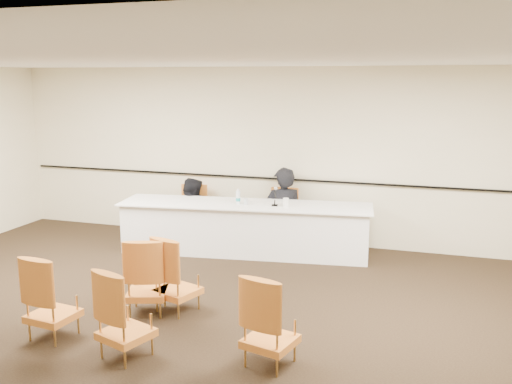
{
  "coord_description": "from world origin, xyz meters",
  "views": [
    {
      "loc": [
        2.58,
        -5.38,
        2.81
      ],
      "look_at": [
        0.02,
        2.6,
        1.13
      ],
      "focal_mm": 40.0,
      "sensor_mm": 36.0,
      "label": 1
    }
  ],
  "objects_px": {
    "panelist_main": "(283,221)",
    "aud_chair_back_left": "(52,296)",
    "panelist_main_chair": "(283,217)",
    "aud_chair_front_mid": "(177,274)",
    "aud_chair_back_right": "(270,320)",
    "aud_chair_front_left": "(147,275)",
    "panel_table": "(245,228)",
    "coffee_cup": "(286,203)",
    "microphone": "(275,197)",
    "water_bottle": "(238,196)",
    "aud_chair_back_mid": "(125,313)",
    "panelist_second": "(192,223)",
    "panelist_second_chair": "(192,213)",
    "drinking_glass": "(246,202)"
  },
  "relations": [
    {
      "from": "microphone",
      "to": "aud_chair_back_right",
      "type": "xyz_separation_m",
      "value": [
        0.94,
        -3.45,
        -0.49
      ]
    },
    {
      "from": "panel_table",
      "to": "panelist_main_chair",
      "type": "distance_m",
      "value": 0.81
    },
    {
      "from": "aud_chair_front_left",
      "to": "aud_chair_front_mid",
      "type": "height_order",
      "value": "same"
    },
    {
      "from": "microphone",
      "to": "aud_chair_front_left",
      "type": "bearing_deg",
      "value": -117.37
    },
    {
      "from": "panelist_second_chair",
      "to": "microphone",
      "type": "xyz_separation_m",
      "value": [
        1.65,
        -0.45,
        0.49
      ]
    },
    {
      "from": "panelist_main_chair",
      "to": "water_bottle",
      "type": "relative_size",
      "value": 3.9
    },
    {
      "from": "coffee_cup",
      "to": "aud_chair_front_left",
      "type": "distance_m",
      "value": 2.87
    },
    {
      "from": "water_bottle",
      "to": "aud_chair_back_right",
      "type": "xyz_separation_m",
      "value": [
        1.55,
        -3.42,
        -0.46
      ]
    },
    {
      "from": "panelist_main",
      "to": "water_bottle",
      "type": "height_order",
      "value": "panelist_main"
    },
    {
      "from": "drinking_glass",
      "to": "aud_chair_front_left",
      "type": "height_order",
      "value": "aud_chair_front_left"
    },
    {
      "from": "panelist_second_chair",
      "to": "water_bottle",
      "type": "xyz_separation_m",
      "value": [
        1.04,
        -0.48,
        0.46
      ]
    },
    {
      "from": "panel_table",
      "to": "coffee_cup",
      "type": "relative_size",
      "value": 28.54
    },
    {
      "from": "panel_table",
      "to": "microphone",
      "type": "bearing_deg",
      "value": -8.22
    },
    {
      "from": "aud_chair_front_left",
      "to": "aud_chair_back_left",
      "type": "distance_m",
      "value": 1.13
    },
    {
      "from": "panel_table",
      "to": "water_bottle",
      "type": "distance_m",
      "value": 0.54
    },
    {
      "from": "aud_chair_front_left",
      "to": "aud_chair_back_right",
      "type": "bearing_deg",
      "value": -41.97
    },
    {
      "from": "panelist_main_chair",
      "to": "aud_chair_front_mid",
      "type": "distance_m",
      "value": 3.21
    },
    {
      "from": "aud_chair_back_left",
      "to": "aud_chair_back_mid",
      "type": "bearing_deg",
      "value": -2.14
    },
    {
      "from": "aud_chair_back_mid",
      "to": "coffee_cup",
      "type": "bearing_deg",
      "value": 98.4
    },
    {
      "from": "panelist_main",
      "to": "coffee_cup",
      "type": "height_order",
      "value": "panelist_main"
    },
    {
      "from": "panel_table",
      "to": "panelist_second_chair",
      "type": "height_order",
      "value": "panelist_second_chair"
    },
    {
      "from": "aud_chair_back_left",
      "to": "aud_chair_back_right",
      "type": "relative_size",
      "value": 1.0
    },
    {
      "from": "panelist_second_chair",
      "to": "aud_chair_back_mid",
      "type": "distance_m",
      "value": 4.35
    },
    {
      "from": "panel_table",
      "to": "aud_chair_back_mid",
      "type": "xyz_separation_m",
      "value": [
        0.0,
        -3.75,
        0.07
      ]
    },
    {
      "from": "water_bottle",
      "to": "panelist_main_chair",
      "type": "bearing_deg",
      "value": 50.51
    },
    {
      "from": "aud_chair_front_mid",
      "to": "aud_chair_back_mid",
      "type": "distance_m",
      "value": 1.23
    },
    {
      "from": "panelist_second_chair",
      "to": "aud_chair_back_mid",
      "type": "xyz_separation_m",
      "value": [
        1.15,
        -4.19,
        0.0
      ]
    },
    {
      "from": "panelist_main_chair",
      "to": "aud_chair_back_left",
      "type": "xyz_separation_m",
      "value": [
        -1.46,
        -4.25,
        0.0
      ]
    },
    {
      "from": "aud_chair_front_mid",
      "to": "aud_chair_front_left",
      "type": "bearing_deg",
      "value": -135.25
    },
    {
      "from": "panel_table",
      "to": "panelist_main",
      "type": "height_order",
      "value": "panelist_main"
    },
    {
      "from": "coffee_cup",
      "to": "aud_chair_back_mid",
      "type": "xyz_separation_m",
      "value": [
        -0.69,
        -3.71,
        -0.41
      ]
    },
    {
      "from": "panelist_main_chair",
      "to": "panelist_second",
      "type": "distance_m",
      "value": 1.63
    },
    {
      "from": "panelist_second",
      "to": "water_bottle",
      "type": "xyz_separation_m",
      "value": [
        1.04,
        -0.48,
        0.64
      ]
    },
    {
      "from": "aud_chair_back_right",
      "to": "aud_chair_front_left",
      "type": "bearing_deg",
      "value": 170.41
    },
    {
      "from": "water_bottle",
      "to": "aud_chair_back_right",
      "type": "distance_m",
      "value": 3.79
    },
    {
      "from": "panel_table",
      "to": "microphone",
      "type": "xyz_separation_m",
      "value": [
        0.5,
        -0.01,
        0.55
      ]
    },
    {
      "from": "water_bottle",
      "to": "aud_chair_back_right",
      "type": "relative_size",
      "value": 0.26
    },
    {
      "from": "panelist_main",
      "to": "aud_chair_back_left",
      "type": "bearing_deg",
      "value": 46.03
    },
    {
      "from": "panelist_main",
      "to": "panelist_main_chair",
      "type": "relative_size",
      "value": 1.96
    },
    {
      "from": "panelist_main",
      "to": "panelist_main_chair",
      "type": "distance_m",
      "value": 0.07
    },
    {
      "from": "panel_table",
      "to": "aud_chair_front_mid",
      "type": "height_order",
      "value": "aud_chair_front_mid"
    },
    {
      "from": "panelist_main",
      "to": "aud_chair_back_left",
      "type": "relative_size",
      "value": 1.96
    },
    {
      "from": "drinking_glass",
      "to": "aud_chair_back_mid",
      "type": "bearing_deg",
      "value": -90.52
    },
    {
      "from": "panelist_main_chair",
      "to": "aud_chair_back_left",
      "type": "relative_size",
      "value": 1.0
    },
    {
      "from": "panel_table",
      "to": "aud_chair_back_mid",
      "type": "relative_size",
      "value": 4.29
    },
    {
      "from": "aud_chair_back_right",
      "to": "aud_chair_back_mid",
      "type": "bearing_deg",
      "value": -154.62
    },
    {
      "from": "water_bottle",
      "to": "aud_chair_front_mid",
      "type": "relative_size",
      "value": 0.26
    },
    {
      "from": "panelist_second",
      "to": "aud_chair_back_mid",
      "type": "height_order",
      "value": "panelist_second"
    },
    {
      "from": "microphone",
      "to": "coffee_cup",
      "type": "bearing_deg",
      "value": -18.39
    },
    {
      "from": "panel_table",
      "to": "drinking_glass",
      "type": "height_order",
      "value": "drinking_glass"
    }
  ]
}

